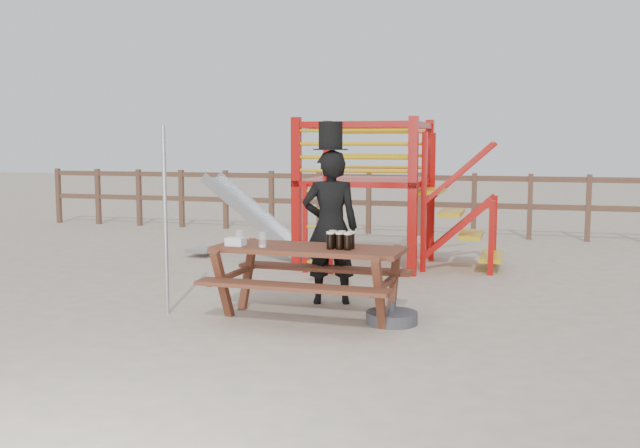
% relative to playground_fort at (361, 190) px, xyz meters
% --- Properties ---
extents(ground, '(60.00, 60.00, 0.00)m').
position_rel_playground_fort_xyz_m(ground, '(-0.12, -3.58, -1.07)').
color(ground, '#BFAB94').
rests_on(ground, ground).
extents(back_fence, '(15.09, 0.09, 1.20)m').
position_rel_playground_fort_xyz_m(back_fence, '(-0.12, 3.42, -0.34)').
color(back_fence, brown).
rests_on(back_fence, ground).
extents(playground_fort, '(4.71, 1.84, 2.10)m').
position_rel_playground_fort_xyz_m(playground_fort, '(0.00, 0.00, 0.00)').
color(playground_fort, '#B10F0B').
rests_on(playground_fort, ground).
extents(picnic_table, '(1.92, 1.35, 0.73)m').
position_rel_playground_fort_xyz_m(picnic_table, '(0.24, -3.37, -0.61)').
color(picnic_table, brown).
rests_on(picnic_table, ground).
extents(man_with_hat, '(0.71, 0.57, 1.98)m').
position_rel_playground_fort_xyz_m(man_with_hat, '(0.27, -2.64, -0.19)').
color(man_with_hat, black).
rests_on(man_with_hat, ground).
extents(metal_pole, '(0.04, 0.04, 1.92)m').
position_rel_playground_fort_xyz_m(metal_pole, '(-1.21, -3.59, -0.11)').
color(metal_pole, '#B2B2B7').
rests_on(metal_pole, ground).
extents(parasol_base, '(0.50, 0.50, 0.21)m').
position_rel_playground_fort_xyz_m(parasol_base, '(1.08, -3.34, -1.01)').
color(parasol_base, '#3D3D42').
rests_on(parasol_base, ground).
extents(paper_bag, '(0.18, 0.15, 0.08)m').
position_rel_playground_fort_xyz_m(paper_bag, '(-0.48, -3.49, -0.31)').
color(paper_bag, white).
rests_on(paper_bag, picnic_table).
extents(stout_pints, '(0.26, 0.18, 0.17)m').
position_rel_playground_fort_xyz_m(stout_pints, '(0.59, -3.42, -0.26)').
color(stout_pints, black).
rests_on(stout_pints, picnic_table).
extents(empty_glasses, '(0.36, 0.15, 0.15)m').
position_rel_playground_fort_xyz_m(empty_glasses, '(-0.33, -3.48, -0.28)').
color(empty_glasses, silver).
rests_on(empty_glasses, picnic_table).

